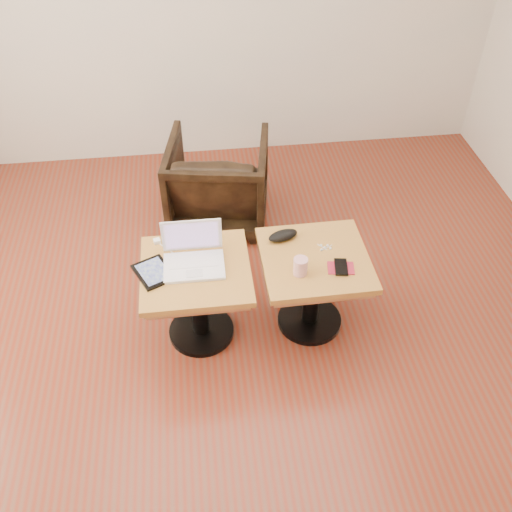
{
  "coord_description": "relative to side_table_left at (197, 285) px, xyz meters",
  "views": [
    {
      "loc": [
        -0.17,
        -2.07,
        2.67
      ],
      "look_at": [
        0.11,
        0.19,
        0.59
      ],
      "focal_mm": 40.0,
      "sensor_mm": 36.0,
      "label": 1
    }
  ],
  "objects": [
    {
      "name": "room_shell",
      "position": [
        0.22,
        -0.19,
        0.94
      ],
      "size": [
        4.52,
        4.52,
        2.71
      ],
      "color": "maroon",
      "rests_on": "ground"
    },
    {
      "name": "side_table_right",
      "position": [
        0.66,
        0.0,
        0.0
      ],
      "size": [
        0.6,
        0.6,
        0.54
      ],
      "rotation": [
        0.0,
        0.0,
        0.01
      ],
      "color": "black",
      "rests_on": "ground"
    },
    {
      "name": "tablet",
      "position": [
        -0.22,
        -0.01,
        0.14
      ],
      "size": [
        0.26,
        0.28,
        0.02
      ],
      "rotation": [
        0.0,
        0.0,
        0.45
      ],
      "color": "black",
      "rests_on": "side_table_left"
    },
    {
      "name": "phone_on_sleeve",
      "position": [
        0.78,
        -0.1,
        0.14
      ],
      "size": [
        0.16,
        0.14,
        0.02
      ],
      "rotation": [
        0.0,
        0.0,
        -0.16
      ],
      "color": "maroon",
      "rests_on": "side_table_right"
    },
    {
      "name": "striped_cup",
      "position": [
        0.56,
        -0.11,
        0.18
      ],
      "size": [
        0.1,
        0.1,
        0.1
      ],
      "primitive_type": "cylinder",
      "rotation": [
        0.0,
        0.0,
        0.35
      ],
      "color": "#C84A58",
      "rests_on": "side_table_right"
    },
    {
      "name": "laptop",
      "position": [
        -0.01,
        0.04,
        0.18
      ],
      "size": [
        0.33,
        0.26,
        0.24
      ],
      "rotation": [
        0.0,
        0.0,
        -0.01
      ],
      "color": "white",
      "rests_on": "side_table_left"
    },
    {
      "name": "armchair",
      "position": [
        0.2,
        1.11,
        -0.08
      ],
      "size": [
        0.8,
        0.81,
        0.64
      ],
      "primitive_type": "imported",
      "rotation": [
        0.0,
        0.0,
        2.97
      ],
      "color": "black",
      "rests_on": "ground"
    },
    {
      "name": "glasses_case",
      "position": [
        0.51,
        0.18,
        0.16
      ],
      "size": [
        0.19,
        0.13,
        0.06
      ],
      "primitive_type": "ellipsoid",
      "rotation": [
        0.0,
        0.0,
        0.3
      ],
      "color": "black",
      "rests_on": "side_table_right"
    },
    {
      "name": "charging_adapter",
      "position": [
        -0.21,
        0.24,
        0.15
      ],
      "size": [
        0.04,
        0.04,
        0.02
      ],
      "primitive_type": "cube",
      "rotation": [
        0.0,
        0.0,
        0.27
      ],
      "color": "white",
      "rests_on": "side_table_left"
    },
    {
      "name": "side_table_left",
      "position": [
        0.0,
        0.0,
        0.0
      ],
      "size": [
        0.59,
        0.59,
        0.54
      ],
      "rotation": [
        0.0,
        0.0,
        -0.0
      ],
      "color": "black",
      "rests_on": "ground"
    },
    {
      "name": "earbuds_tangle",
      "position": [
        0.73,
        0.07,
        0.14
      ],
      "size": [
        0.08,
        0.05,
        0.01
      ],
      "color": "white",
      "rests_on": "side_table_right"
    }
  ]
}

